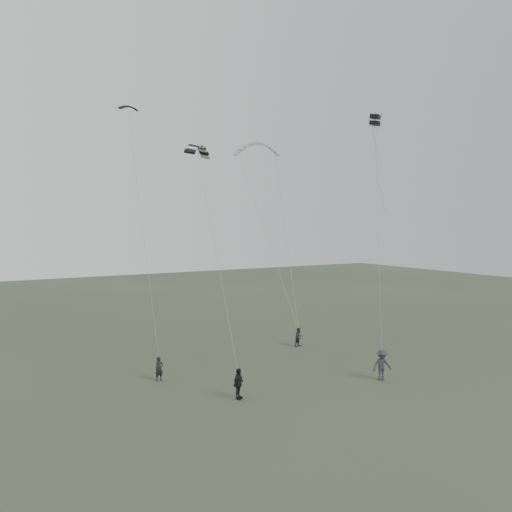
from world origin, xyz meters
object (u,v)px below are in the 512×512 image
flyer_far (382,365)px  flyer_right (299,337)px  kite_pale_large (257,144)px  flyer_left (159,369)px  kite_dark_small (128,106)px  kite_striped (198,145)px  flyer_center (238,384)px  kite_box (375,120)px

flyer_far → flyer_right: bearing=100.5°
flyer_far → kite_pale_large: kite_pale_large is taller
flyer_left → kite_dark_small: bearing=81.1°
kite_striped → flyer_left: bearing=162.3°
flyer_center → kite_box: bearing=-25.3°
flyer_center → kite_box: 20.08m
flyer_right → kite_dark_small: 21.37m
flyer_right → kite_pale_large: size_ratio=0.36×
kite_box → kite_striped: bearing=123.6°
kite_pale_large → kite_box: 13.66m
flyer_right → kite_pale_large: bearing=72.6°
kite_box → flyer_left: bearing=134.2°
flyer_left → kite_box: (14.59, -3.28, 16.14)m
flyer_far → kite_pale_large: (1.25, 17.26, 16.06)m
flyer_right → kite_pale_large: kite_pale_large is taller
flyer_center → flyer_far: size_ratio=0.90×
kite_striped → flyer_far: bearing=-86.6°
flyer_left → kite_pale_large: kite_pale_large is taller
kite_dark_small → kite_box: size_ratio=1.87×
flyer_center → flyer_far: (9.28, -1.60, 0.10)m
flyer_left → kite_dark_small: 17.80m
flyer_right → kite_box: kite_box is taller
flyer_far → kite_dark_small: bearing=148.9°
flyer_left → kite_dark_small: size_ratio=1.14×
flyer_left → flyer_right: bearing=2.1°
flyer_right → kite_striped: size_ratio=0.53×
flyer_far → kite_box: 16.55m
flyer_left → kite_striped: 14.63m
kite_striped → kite_box: bearing=-65.1°
flyer_left → kite_striped: (3.40, 1.53, 14.15)m
kite_pale_large → kite_box: bearing=-63.5°
flyer_right → flyer_far: 9.71m
kite_striped → kite_box: (11.19, -4.81, 1.99)m
flyer_left → flyer_center: size_ratio=0.87×
flyer_left → kite_striped: size_ratio=0.54×
flyer_far → kite_striped: kite_striped is taller
kite_striped → flyer_center: bearing=-137.9°
kite_pale_large → kite_dark_small: bearing=-138.5°
flyer_right → kite_striped: 16.90m
kite_pale_large → flyer_far: bearing=-73.5°
flyer_right → kite_box: size_ratio=2.11×
kite_dark_small → kite_striped: bearing=-51.5°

